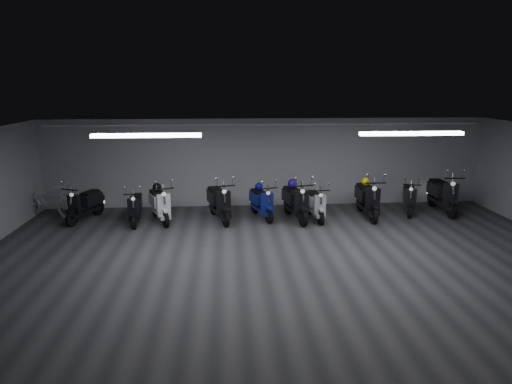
{
  "coord_description": "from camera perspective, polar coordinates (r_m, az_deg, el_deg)",
  "views": [
    {
      "loc": [
        -1.25,
        -8.96,
        3.85
      ],
      "look_at": [
        -0.48,
        2.5,
        1.05
      ],
      "focal_mm": 31.22,
      "sensor_mm": 36.0,
      "label": 1
    }
  ],
  "objects": [
    {
      "name": "back_wall",
      "position": [
        14.24,
        1.24,
        3.78
      ],
      "size": [
        14.0,
        0.01,
        2.8
      ],
      "primitive_type": "cube",
      "color": "#9A9A9D",
      "rests_on": "ground"
    },
    {
      "name": "scooter_6",
      "position": [
        12.95,
        7.65,
        -0.9
      ],
      "size": [
        0.7,
        1.69,
        1.23
      ],
      "primitive_type": null,
      "rotation": [
        0.0,
        0.0,
        0.09
      ],
      "color": "#AEAFB2",
      "rests_on": "floor"
    },
    {
      "name": "scooter_0",
      "position": [
        13.64,
        -21.16,
        -0.83
      ],
      "size": [
        1.16,
        1.83,
        1.29
      ],
      "primitive_type": null,
      "rotation": [
        0.0,
        0.0,
        -0.36
      ],
      "color": "black",
      "rests_on": "floor"
    },
    {
      "name": "conduit",
      "position": [
        13.99,
        1.3,
        8.65
      ],
      "size": [
        13.6,
        0.05,
        0.05
      ],
      "primitive_type": "cylinder",
      "rotation": [
        0.0,
        1.57,
        0.0
      ],
      "color": "white",
      "rests_on": "back_wall"
    },
    {
      "name": "scooter_1",
      "position": [
        12.95,
        -15.25,
        -1.31
      ],
      "size": [
        0.72,
        1.67,
        1.21
      ],
      "primitive_type": null,
      "rotation": [
        0.0,
        0.0,
        0.11
      ],
      "color": "black",
      "rests_on": "floor"
    },
    {
      "name": "helmet_0",
      "position": [
        12.98,
        4.7,
        1.09
      ],
      "size": [
        0.28,
        0.28,
        0.28
      ],
      "primitive_type": "sphere",
      "color": "#1C0B7C",
      "rests_on": "scooter_5"
    },
    {
      "name": "scooter_9",
      "position": [
        14.7,
        22.86,
        0.4
      ],
      "size": [
        0.72,
        2.02,
        1.49
      ],
      "primitive_type": null,
      "rotation": [
        0.0,
        0.0,
        -0.03
      ],
      "color": "black",
      "rests_on": "floor"
    },
    {
      "name": "scooter_7",
      "position": [
        13.43,
        14.12,
        -0.16
      ],
      "size": [
        0.67,
        1.97,
        1.46
      ],
      "primitive_type": null,
      "rotation": [
        0.0,
        0.0,
        -0.01
      ],
      "color": "black",
      "rests_on": "floor"
    },
    {
      "name": "scooter_4",
      "position": [
        12.97,
        0.73,
        -0.67
      ],
      "size": [
        1.04,
        1.79,
        1.26
      ],
      "primitive_type": null,
      "rotation": [
        0.0,
        0.0,
        0.3
      ],
      "color": "navy",
      "rests_on": "floor"
    },
    {
      "name": "scooter_3",
      "position": [
        12.77,
        -4.78,
        -0.57
      ],
      "size": [
        1.16,
        2.02,
        1.43
      ],
      "primitive_type": null,
      "rotation": [
        0.0,
        0.0,
        0.29
      ],
      "color": "black",
      "rests_on": "floor"
    },
    {
      "name": "front_wall",
      "position": [
        4.82,
        12.3,
        -17.17
      ],
      "size": [
        14.0,
        0.01,
        2.8
      ],
      "primitive_type": "cube",
      "color": "#9A9A9D",
      "rests_on": "ground"
    },
    {
      "name": "scooter_2",
      "position": [
        12.91,
        -12.26,
        -0.86
      ],
      "size": [
        1.24,
        1.91,
        1.35
      ],
      "primitive_type": null,
      "rotation": [
        0.0,
        0.0,
        0.38
      ],
      "color": "silver",
      "rests_on": "floor"
    },
    {
      "name": "scooter_5",
      "position": [
        12.81,
        5.08,
        -0.52
      ],
      "size": [
        1.0,
        2.01,
        1.43
      ],
      "primitive_type": null,
      "rotation": [
        0.0,
        0.0,
        0.2
      ],
      "color": "black",
      "rests_on": "floor"
    },
    {
      "name": "floor",
      "position": [
        9.84,
        3.8,
        -9.4
      ],
      "size": [
        14.0,
        10.0,
        0.01
      ],
      "primitive_type": "cube",
      "color": "#333235",
      "rests_on": "ground"
    },
    {
      "name": "fluor_strip_left",
      "position": [
        10.18,
        -13.84,
        7.04
      ],
      "size": [
        2.4,
        0.18,
        0.08
      ],
      "primitive_type": "cube",
      "color": "white",
      "rests_on": "ceiling"
    },
    {
      "name": "bicycle",
      "position": [
        14.43,
        -25.08,
        -0.53
      ],
      "size": [
        2.05,
        1.34,
        1.25
      ],
      "primitive_type": "imported",
      "rotation": [
        0.0,
        0.0,
        1.2
      ],
      "color": "silver",
      "rests_on": "floor"
    },
    {
      "name": "fluor_strip_right",
      "position": [
        10.89,
        19.29,
        7.09
      ],
      "size": [
        2.4,
        0.18,
        0.08
      ],
      "primitive_type": "cube",
      "color": "white",
      "rests_on": "ceiling"
    },
    {
      "name": "helmet_2",
      "position": [
        13.12,
        0.35,
        0.69
      ],
      "size": [
        0.23,
        0.23,
        0.23
      ],
      "primitive_type": "sphere",
      "color": "#0C0C84",
      "rests_on": "scooter_4"
    },
    {
      "name": "helmet_3",
      "position": [
        13.62,
        13.86,
        1.32
      ],
      "size": [
        0.24,
        0.24,
        0.24
      ],
      "primitive_type": "sphere",
      "color": "yellow",
      "rests_on": "scooter_7"
    },
    {
      "name": "ceiling",
      "position": [
        9.11,
        4.08,
        7.08
      ],
      "size": [
        14.0,
        10.0,
        0.01
      ],
      "primitive_type": "cube",
      "color": "slate",
      "rests_on": "ground"
    },
    {
      "name": "scooter_8",
      "position": [
        14.24,
        19.06,
        -0.15
      ],
      "size": [
        1.08,
        1.77,
        1.25
      ],
      "primitive_type": null,
      "rotation": [
        0.0,
        0.0,
        -0.33
      ],
      "color": "black",
      "rests_on": "floor"
    },
    {
      "name": "helmet_1",
      "position": [
        13.08,
        -12.58,
        0.6
      ],
      "size": [
        0.25,
        0.25,
        0.25
      ],
      "primitive_type": "sphere",
      "color": "black",
      "rests_on": "scooter_2"
    }
  ]
}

